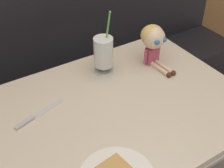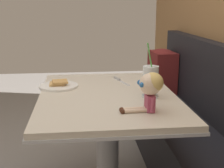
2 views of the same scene
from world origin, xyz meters
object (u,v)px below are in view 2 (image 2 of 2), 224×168
(milkshake_glass, at_px, (151,80))
(butter_knife, at_px, (119,80))
(seated_doll, at_px, (150,86))
(backpack, at_px, (161,70))
(toast_plate, at_px, (59,85))

(milkshake_glass, relative_size, butter_knife, 1.37)
(seated_doll, height_order, backpack, seated_doll)
(toast_plate, xyz_separation_m, backpack, (-0.82, 0.90, -0.09))
(toast_plate, bearing_deg, backpack, 132.35)
(milkshake_glass, xyz_separation_m, backpack, (-1.09, 0.36, -0.18))
(toast_plate, relative_size, seated_doll, 1.13)
(butter_knife, bearing_deg, toast_plate, -71.94)
(backpack, bearing_deg, seated_doll, -17.41)
(milkshake_glass, bearing_deg, toast_plate, -116.96)
(toast_plate, bearing_deg, milkshake_glass, 63.04)
(backpack, bearing_deg, toast_plate, -47.65)
(milkshake_glass, relative_size, backpack, 0.78)
(milkshake_glass, height_order, backpack, milkshake_glass)
(milkshake_glass, relative_size, seated_doll, 1.42)
(butter_knife, relative_size, backpack, 0.57)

